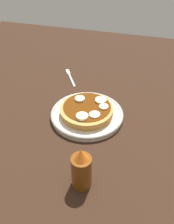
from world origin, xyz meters
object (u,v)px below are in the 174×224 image
(plate, at_px, (87,114))
(banana_slice_3, at_px, (101,100))
(banana_slice_2, at_px, (104,107))
(banana_slice_4, at_px, (95,115))
(fork, at_px, (70,76))
(banana_slice_1, at_px, (80,99))
(pancake_stack, at_px, (87,110))
(banana_slice_0, at_px, (81,116))
(syrup_bottle, at_px, (81,170))

(plate, relative_size, banana_slice_3, 6.40)
(banana_slice_2, bearing_deg, banana_slice_4, 68.12)
(banana_slice_2, xyz_separation_m, fork, (0.18, -0.21, -0.04))
(banana_slice_3, bearing_deg, banana_slice_1, 9.80)
(pancake_stack, height_order, banana_slice_3, banana_slice_3)
(pancake_stack, bearing_deg, plate, -96.16)
(banana_slice_0, bearing_deg, banana_slice_1, -70.98)
(fork, relative_size, syrup_bottle, 0.99)
(banana_slice_1, bearing_deg, syrup_bottle, 107.23)
(plate, xyz_separation_m, banana_slice_3, (-0.03, -0.04, 0.03))
(syrup_bottle, bearing_deg, plate, -77.73)
(banana_slice_1, bearing_deg, fork, -63.23)
(syrup_bottle, bearing_deg, banana_slice_1, -72.77)
(plate, xyz_separation_m, syrup_bottle, (-0.05, 0.24, 0.04))
(pancake_stack, relative_size, banana_slice_4, 5.31)
(banana_slice_2, distance_m, syrup_bottle, 0.25)
(banana_slice_0, relative_size, banana_slice_3, 1.00)
(banana_slice_2, height_order, syrup_bottle, syrup_bottle)
(plate, relative_size, banana_slice_2, 8.01)
(banana_slice_2, height_order, banana_slice_3, banana_slice_3)
(pancake_stack, xyz_separation_m, banana_slice_3, (-0.03, -0.04, 0.02))
(banana_slice_2, height_order, banana_slice_4, same)
(banana_slice_1, xyz_separation_m, banana_slice_3, (-0.07, -0.01, -0.00))
(banana_slice_1, relative_size, banana_slice_3, 0.87)
(plate, distance_m, pancake_stack, 0.02)
(banana_slice_3, distance_m, banana_slice_4, 0.07)
(banana_slice_0, bearing_deg, syrup_bottle, 106.46)
(banana_slice_1, bearing_deg, banana_slice_4, 135.93)
(pancake_stack, bearing_deg, banana_slice_1, -44.79)
(banana_slice_4, bearing_deg, syrup_bottle, 95.57)
(banana_slice_0, height_order, banana_slice_1, same)
(banana_slice_4, bearing_deg, plate, -46.78)
(banana_slice_1, height_order, fork, banana_slice_1)
(plate, distance_m, syrup_bottle, 0.25)
(banana_slice_3, relative_size, banana_slice_4, 1.10)
(banana_slice_2, relative_size, fork, 0.24)
(plate, bearing_deg, pancake_stack, 83.84)
(plate, bearing_deg, banana_slice_2, -169.54)
(pancake_stack, distance_m, syrup_bottle, 0.25)
(banana_slice_1, bearing_deg, banana_slice_0, 109.02)
(pancake_stack, distance_m, banana_slice_1, 0.05)
(plate, distance_m, banana_slice_3, 0.06)
(plate, height_order, pancake_stack, pancake_stack)
(banana_slice_2, bearing_deg, banana_slice_3, -61.09)
(syrup_bottle, bearing_deg, banana_slice_4, -84.43)
(plate, distance_m, banana_slice_2, 0.06)
(banana_slice_0, bearing_deg, fork, -65.43)
(plate, height_order, banana_slice_0, banana_slice_0)
(banana_slice_0, xyz_separation_m, banana_slice_2, (-0.05, -0.06, -0.00))
(pancake_stack, distance_m, banana_slice_3, 0.06)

